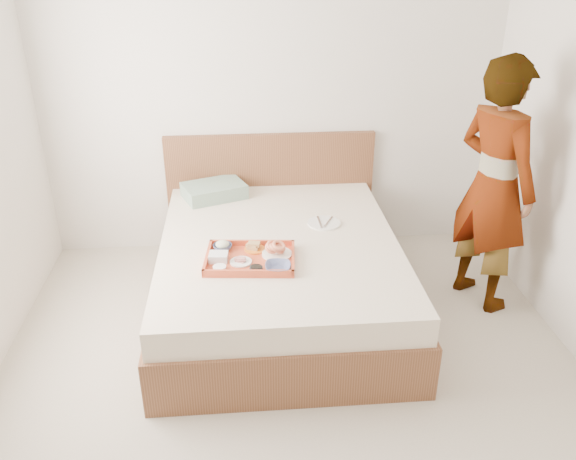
# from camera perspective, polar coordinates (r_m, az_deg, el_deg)

# --- Properties ---
(ground) EXTENTS (3.50, 4.00, 0.01)m
(ground) POSITION_cam_1_polar(r_m,az_deg,el_deg) (3.38, 0.84, -16.90)
(ground) COLOR #BBB39E
(ground) RESTS_ON ground
(wall_back) EXTENTS (3.50, 0.01, 2.60)m
(wall_back) POSITION_cam_1_polar(r_m,az_deg,el_deg) (4.57, -1.60, 13.55)
(wall_back) COLOR silver
(wall_back) RESTS_ON ground
(bed) EXTENTS (1.65, 2.00, 0.53)m
(bed) POSITION_cam_1_polar(r_m,az_deg,el_deg) (4.02, -0.83, -4.31)
(bed) COLOR brown
(bed) RESTS_ON ground
(headboard) EXTENTS (1.65, 0.06, 0.95)m
(headboard) POSITION_cam_1_polar(r_m,az_deg,el_deg) (4.79, -1.69, 3.80)
(headboard) COLOR brown
(headboard) RESTS_ON ground
(pillow) EXTENTS (0.53, 0.44, 0.11)m
(pillow) POSITION_cam_1_polar(r_m,az_deg,el_deg) (4.55, -7.15, 3.79)
(pillow) COLOR #89A98E
(pillow) RESTS_ON bed
(tray) EXTENTS (0.58, 0.44, 0.05)m
(tray) POSITION_cam_1_polar(r_m,az_deg,el_deg) (3.63, -3.67, -2.72)
(tray) COLOR #CA4D30
(tray) RESTS_ON bed
(prawn_plate) EXTENTS (0.20, 0.20, 0.01)m
(prawn_plate) POSITION_cam_1_polar(r_m,az_deg,el_deg) (3.68, -1.07, -2.34)
(prawn_plate) COLOR white
(prawn_plate) RESTS_ON tray
(navy_bowl_big) EXTENTS (0.17, 0.17, 0.04)m
(navy_bowl_big) POSITION_cam_1_polar(r_m,az_deg,el_deg) (3.51, -0.98, -3.59)
(navy_bowl_big) COLOR #1B1F4A
(navy_bowl_big) RESTS_ON tray
(sauce_dish) EXTENTS (0.09, 0.09, 0.03)m
(sauce_dish) POSITION_cam_1_polar(r_m,az_deg,el_deg) (3.50, -3.10, -3.80)
(sauce_dish) COLOR black
(sauce_dish) RESTS_ON tray
(meat_plate) EXTENTS (0.15, 0.15, 0.01)m
(meat_plate) POSITION_cam_1_polar(r_m,az_deg,el_deg) (3.60, -4.57, -3.09)
(meat_plate) COLOR white
(meat_plate) RESTS_ON tray
(bread_plate) EXTENTS (0.14, 0.14, 0.01)m
(bread_plate) POSITION_cam_1_polar(r_m,az_deg,el_deg) (3.74, -3.24, -1.86)
(bread_plate) COLOR orange
(bread_plate) RESTS_ON tray
(salad_bowl) EXTENTS (0.13, 0.13, 0.04)m
(salad_bowl) POSITION_cam_1_polar(r_m,az_deg,el_deg) (3.75, -6.33, -1.66)
(salad_bowl) COLOR #1B1F4A
(salad_bowl) RESTS_ON tray
(plastic_tub) EXTENTS (0.12, 0.10, 0.05)m
(plastic_tub) POSITION_cam_1_polar(r_m,az_deg,el_deg) (3.63, -6.73, -2.60)
(plastic_tub) COLOR silver
(plastic_tub) RESTS_ON tray
(cheese_round) EXTENTS (0.09, 0.09, 0.03)m
(cheese_round) POSITION_cam_1_polar(r_m,az_deg,el_deg) (3.53, -6.62, -3.69)
(cheese_round) COLOR white
(cheese_round) RESTS_ON tray
(dinner_plate) EXTENTS (0.29, 0.29, 0.01)m
(dinner_plate) POSITION_cam_1_polar(r_m,az_deg,el_deg) (4.11, 3.49, 0.67)
(dinner_plate) COLOR white
(dinner_plate) RESTS_ON bed
(person) EXTENTS (0.63, 0.74, 1.71)m
(person) POSITION_cam_1_polar(r_m,az_deg,el_deg) (4.11, 19.26, 4.02)
(person) COLOR white
(person) RESTS_ON ground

